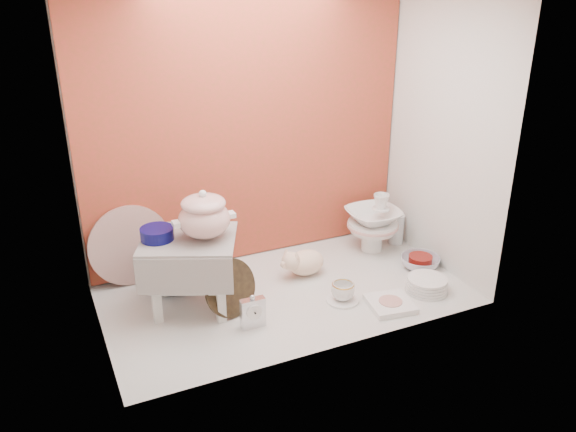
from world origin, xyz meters
name	(u,v)px	position (x,y,z in m)	size (l,w,h in m)	color
ground	(286,294)	(0.00, 0.00, 0.00)	(1.80, 1.80, 0.00)	silver
niche_shell	(270,105)	(0.00, 0.18, 0.93)	(1.86, 1.03, 1.53)	#BC372F
step_stool	(191,273)	(-0.46, 0.08, 0.19)	(0.43, 0.37, 0.37)	silver
soup_tureen	(204,214)	(-0.39, 0.04, 0.49)	(0.28, 0.28, 0.24)	white
cobalt_bowl	(157,234)	(-0.60, 0.12, 0.40)	(0.15, 0.15, 0.06)	#090A4A
floral_platter	(130,246)	(-0.68, 0.44, 0.21)	(0.43, 0.06, 0.43)	beige
blue_white_vase	(171,266)	(-0.51, 0.28, 0.14)	(0.26, 0.26, 0.27)	silver
lacquer_tray	(231,288)	(-0.31, -0.05, 0.14)	(0.28, 0.10, 0.27)	black
mantel_clock	(253,311)	(-0.26, -0.20, 0.08)	(0.11, 0.04, 0.17)	silver
plush_pig	(306,262)	(0.18, 0.14, 0.08)	(0.26, 0.18, 0.15)	beige
teacup_saucer	(342,300)	(0.23, -0.18, 0.01)	(0.16, 0.16, 0.01)	white
gold_rim_teacup	(343,291)	(0.23, -0.18, 0.06)	(0.11, 0.11, 0.09)	white
lattice_dish	(390,304)	(0.41, -0.32, 0.01)	(0.21, 0.21, 0.03)	white
dinner_plate_stack	(427,284)	(0.67, -0.27, 0.04)	(0.22, 0.22, 0.07)	white
crystal_bowl	(420,262)	(0.78, -0.05, 0.03)	(0.21, 0.21, 0.07)	silver
clear_glass_vase	(396,229)	(0.84, 0.27, 0.09)	(0.09, 0.09, 0.18)	silver
porcelain_tower	(373,223)	(0.66, 0.25, 0.17)	(0.30, 0.30, 0.34)	white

